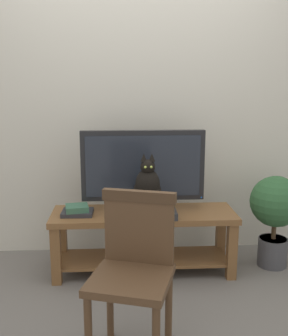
% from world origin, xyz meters
% --- Properties ---
extents(ground_plane, '(12.00, 12.00, 0.00)m').
position_xyz_m(ground_plane, '(0.00, 0.00, 0.00)').
color(ground_plane, slate).
extents(back_wall, '(7.00, 0.12, 2.80)m').
position_xyz_m(back_wall, '(0.00, 0.96, 1.40)').
color(back_wall, beige).
rests_on(back_wall, ground).
extents(tv_stand, '(1.39, 0.44, 0.48)m').
position_xyz_m(tv_stand, '(0.02, 0.45, 0.33)').
color(tv_stand, brown).
rests_on(tv_stand, ground).
extents(tv, '(0.94, 0.20, 0.61)m').
position_xyz_m(tv, '(0.02, 0.53, 0.80)').
color(tv, black).
rests_on(tv, tv_stand).
extents(media_box, '(0.42, 0.29, 0.05)m').
position_xyz_m(media_box, '(0.05, 0.38, 0.50)').
color(media_box, '#2D2D30').
rests_on(media_box, tv_stand).
extents(cat, '(0.22, 0.37, 0.42)m').
position_xyz_m(cat, '(0.05, 0.36, 0.69)').
color(cat, black).
rests_on(cat, media_box).
extents(wooden_chair, '(0.50, 0.50, 0.89)m').
position_xyz_m(wooden_chair, '(-0.08, -0.51, 0.52)').
color(wooden_chair, '#513823').
rests_on(wooden_chair, ground).
extents(book_stack, '(0.23, 0.18, 0.07)m').
position_xyz_m(book_stack, '(-0.47, 0.42, 0.51)').
color(book_stack, '#2D2D33').
rests_on(book_stack, tv_stand).
extents(potted_plant, '(0.40, 0.40, 0.73)m').
position_xyz_m(potted_plant, '(1.06, 0.48, 0.46)').
color(potted_plant, '#47474C').
rests_on(potted_plant, ground).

